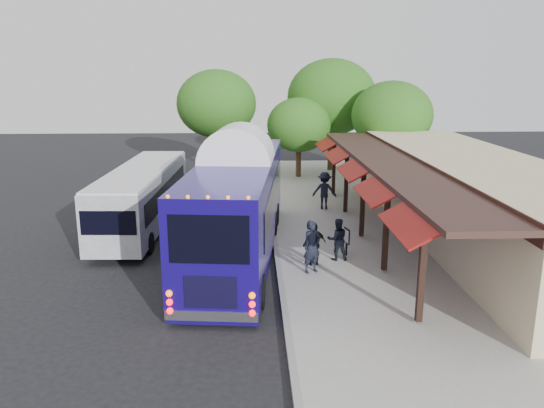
% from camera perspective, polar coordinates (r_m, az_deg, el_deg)
% --- Properties ---
extents(ground, '(90.00, 90.00, 0.00)m').
position_cam_1_polar(ground, '(19.01, 0.69, -7.85)').
color(ground, black).
rests_on(ground, ground).
extents(sidewalk, '(10.00, 40.00, 0.15)m').
position_cam_1_polar(sidewalk, '(23.48, 12.48, -3.65)').
color(sidewalk, '#9E9B93').
rests_on(sidewalk, ground).
extents(curb, '(0.20, 40.00, 0.16)m').
position_cam_1_polar(curb, '(22.75, 0.30, -3.89)').
color(curb, gray).
rests_on(curb, ground).
extents(station_shelter, '(8.15, 20.00, 3.60)m').
position_cam_1_polar(station_shelter, '(24.11, 20.51, 0.60)').
color(station_shelter, '#C5B488').
rests_on(station_shelter, ground).
extents(coach_bus, '(3.97, 12.98, 4.09)m').
position_cam_1_polar(coach_bus, '(20.59, -3.67, 0.29)').
color(coach_bus, '#150866').
rests_on(coach_bus, ground).
extents(city_bus, '(2.72, 10.58, 2.82)m').
position_cam_1_polar(city_bus, '(25.14, -13.72, 0.96)').
color(city_bus, gray).
rests_on(city_bus, ground).
extents(ped_a, '(0.82, 0.71, 1.89)m').
position_cam_1_polar(ped_a, '(18.78, 4.32, -4.61)').
color(ped_a, black).
rests_on(ped_a, sidewalk).
extents(ped_b, '(0.83, 0.68, 1.61)m').
position_cam_1_polar(ped_b, '(20.14, 7.04, -3.79)').
color(ped_b, black).
rests_on(ped_b, sidewalk).
extents(ped_c, '(1.03, 0.75, 1.62)m').
position_cam_1_polar(ped_c, '(19.54, 4.58, -4.28)').
color(ped_c, black).
rests_on(ped_c, sidewalk).
extents(ped_d, '(1.38, 1.00, 1.93)m').
position_cam_1_polar(ped_d, '(27.43, 5.67, 1.44)').
color(ped_d, black).
rests_on(ped_d, sidewalk).
extents(sign_board, '(0.16, 0.49, 1.08)m').
position_cam_1_polar(sign_board, '(20.66, 8.04, -3.56)').
color(sign_board, black).
rests_on(sign_board, sidewalk).
extents(tree_left, '(4.24, 4.24, 5.42)m').
position_cam_1_polar(tree_left, '(35.52, 2.91, 8.48)').
color(tree_left, '#382314').
rests_on(tree_left, ground).
extents(tree_mid, '(6.22, 6.22, 7.97)m').
position_cam_1_polar(tree_mid, '(38.04, 6.44, 11.36)').
color(tree_mid, '#382314').
rests_on(tree_mid, ground).
extents(tree_right, '(5.11, 5.11, 6.54)m').
position_cam_1_polar(tree_right, '(34.73, 12.77, 9.26)').
color(tree_right, '#382314').
rests_on(tree_right, ground).
extents(tree_far, '(5.65, 5.65, 7.23)m').
position_cam_1_polar(tree_far, '(38.38, -6.00, 10.66)').
color(tree_far, '#382314').
rests_on(tree_far, ground).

